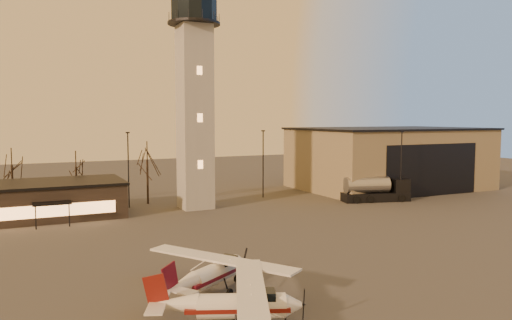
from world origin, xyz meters
The scene contains 9 objects.
ground centered at (0.00, 0.00, 0.00)m, with size 220.00×220.00×0.00m, color #3D3B39.
control_tower centered at (0.00, 30.00, 16.33)m, with size 6.80×6.80×32.60m.
hangar centered at (36.00, 33.98, 5.15)m, with size 30.60×20.60×10.30m.
terminal centered at (-21.99, 31.98, 2.16)m, with size 25.40×12.20×4.30m.
light_poles centered at (0.50, 31.00, 5.41)m, with size 58.50×12.25×10.14m.
tree_row centered at (-13.70, 39.16, 5.94)m, with size 37.20×9.20×8.80m.
cessna_front centered at (-9.87, -7.65, 1.14)m, with size 9.71×11.72×3.33m.
cessna_rear centered at (-8.98, -1.18, 1.12)m, with size 9.60×10.84×3.28m.
fuel_truck centered at (25.12, 24.01, 1.42)m, with size 10.06×5.11×3.59m.
Camera 1 is at (-21.12, -32.76, 12.04)m, focal length 35.00 mm.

